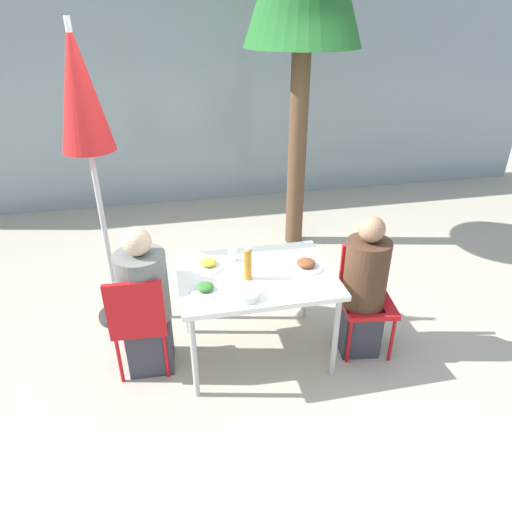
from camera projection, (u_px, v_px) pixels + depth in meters
The scene contains 14 objects.
ground_plane at pixel (256, 352), 3.76m from camera, with size 24.00×24.00×0.00m, color #B2A893.
building_facade at pixel (201, 91), 6.11m from camera, with size 10.00×0.20×3.00m.
dining_table at pixel (256, 281), 3.43m from camera, with size 1.16×0.87×0.75m.
chair_left at pixel (139, 318), 3.33m from camera, with size 0.42×0.42×0.87m.
person_left at pixel (146, 305), 3.38m from camera, with size 0.37×0.37×1.19m.
chair_right at pixel (366, 291), 3.64m from camera, with size 0.45×0.45×0.87m.
person_right at pixel (363, 291), 3.54m from camera, with size 0.34×0.34×1.19m.
closed_umbrella at pixel (82, 103), 3.28m from camera, with size 0.40×0.40×2.45m.
plate_0 at pixel (306, 265), 3.47m from camera, with size 0.26×0.26×0.07m.
plate_1 at pixel (205, 289), 3.18m from camera, with size 0.22×0.22×0.06m.
plate_2 at pixel (208, 264), 3.48m from camera, with size 0.24×0.24×0.07m.
bottle at pixel (248, 264), 3.28m from camera, with size 0.06×0.06×0.26m.
drinking_cup at pixel (232, 255), 3.56m from camera, with size 0.07×0.07×0.10m.
salad_bowl at pixel (246, 295), 3.10m from camera, with size 0.18×0.18×0.05m.
Camera 1 is at (-0.61, -2.85, 2.51)m, focal length 32.00 mm.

